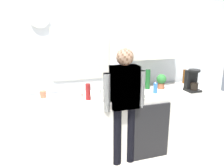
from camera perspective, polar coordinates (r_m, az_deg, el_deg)
name	(u,v)px	position (r m, az deg, el deg)	size (l,w,h in m)	color
ground_plane	(123,162)	(3.38, 2.90, -19.07)	(8.00, 8.00, 0.00)	beige
kitchen_counter	(117,123)	(3.40, 1.15, -9.97)	(2.93, 0.64, 0.91)	beige
dishwasher_panel	(151,132)	(3.29, 9.85, -11.94)	(0.56, 0.02, 0.82)	black
back_wall_assembly	(112,59)	(3.52, 0.10, 6.32)	(4.53, 0.42, 2.60)	silver
coffee_maker	(192,81)	(3.57, 19.64, 0.66)	(0.20, 0.20, 0.33)	black
bottle_red_vinegar	(88,92)	(2.99, -6.09, -1.96)	(0.06, 0.06, 0.22)	maroon
bottle_amber_beer	(185,76)	(4.01, 17.91, 1.85)	(0.06, 0.06, 0.23)	brown
bottle_green_wine	(148,79)	(3.51, 9.05, 1.18)	(0.07, 0.07, 0.30)	#195923
cup_white_mug	(99,92)	(3.15, -3.38, -2.16)	(0.08, 0.08, 0.10)	white
cup_terracotta_mug	(43,94)	(3.21, -17.06, -2.54)	(0.08, 0.08, 0.09)	#B26647
cup_yellow_cup	(141,90)	(3.31, 7.40, -1.49)	(0.07, 0.07, 0.09)	yellow
mixing_bowl	(75,95)	(3.10, -9.34, -2.78)	(0.22, 0.22, 0.08)	white
potted_plant	(161,80)	(3.55, 12.39, 0.89)	(0.15, 0.15, 0.23)	#9E5638
dish_soap	(155,88)	(3.32, 10.92, -0.98)	(0.06, 0.06, 0.18)	blue
person_at_sink	(124,98)	(2.95, 3.14, -3.63)	(0.57, 0.22, 1.60)	brown
person_guest	(124,98)	(2.95, 3.14, -3.63)	(0.57, 0.22, 1.60)	black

